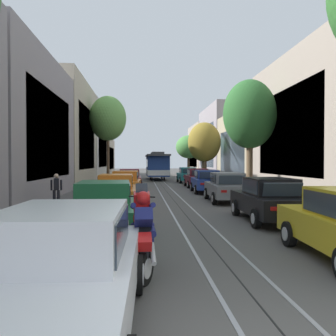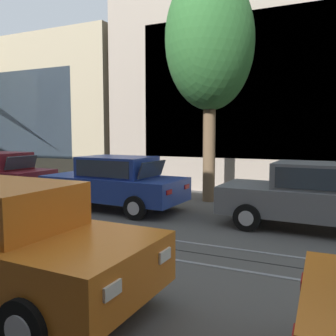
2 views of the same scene
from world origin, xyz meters
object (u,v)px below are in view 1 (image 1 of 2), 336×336
Objects in this scene: parked_car_white_near_left at (62,271)px; cable_car_trolley at (157,166)px; parked_car_orange_mid_left at (116,191)px; parked_car_black_second_right at (269,199)px; parked_car_orange_fourth_left at (126,183)px; street_tree_kerb_left_second at (108,119)px; parked_car_green_second_left at (104,208)px; parked_car_teal_sixth_right at (188,175)px; parked_car_maroon_fifth_right at (197,178)px; fire_hydrant at (41,231)px; parked_car_grey_mid_right at (227,187)px; street_tree_kerb_right_second at (250,115)px; street_tree_kerb_right_mid at (204,142)px; street_tree_kerb_right_fourth at (189,147)px; parked_car_maroon_fifth_left at (130,179)px; parked_car_blue_fourth_right at (207,181)px; pedestrian_on_left_pavement at (56,188)px; motorcycle_with_rider at (143,228)px.

cable_car_trolley is (2.77, 36.90, 0.86)m from parked_car_white_near_left.
parked_car_orange_mid_left is 1.00× the size of parked_car_black_second_right.
street_tree_kerb_left_second is at bearing 100.37° from parked_car_orange_fourth_left.
parked_car_green_second_left is 25.66m from parked_car_teal_sixth_right.
parked_car_maroon_fifth_right is at bearing -89.70° from parked_car_teal_sixth_right.
parked_car_black_second_right is 7.89m from fire_hydrant.
fire_hydrant is at bearing -109.60° from parked_car_maroon_fifth_right.
parked_car_grey_mid_right is 1.01× the size of parked_car_teal_sixth_right.
street_tree_kerb_right_second is at bearing -75.31° from cable_car_trolley.
street_tree_kerb_left_second is at bearing -177.81° from street_tree_kerb_right_mid.
street_tree_kerb_right_fourth reaches higher than parked_car_maroon_fifth_right.
parked_car_maroon_fifth_left is 14.03m from cable_car_trolley.
street_tree_kerb_right_fourth is at bearing 76.86° from parked_car_orange_mid_left.
parked_car_blue_fourth_right is (5.71, 7.83, 0.00)m from parked_car_orange_mid_left.
parked_car_green_second_left is at bearing -124.78° from parked_car_grey_mid_right.
street_tree_kerb_right_fourth is (2.30, 26.51, 3.52)m from parked_car_blue_fourth_right.
cable_car_trolley is at bearing 81.67° from parked_car_orange_fourth_left.
parked_car_grey_mid_right and parked_car_teal_sixth_right have the same top height.
parked_car_maroon_fifth_right is at bearing 88.08° from parked_car_blue_fourth_right.
parked_car_green_second_left is 1.00× the size of parked_car_blue_fourth_right.
street_tree_kerb_right_mid is 1.04× the size of street_tree_kerb_right_fourth.
cable_car_trolley is (2.98, 25.22, 0.86)m from parked_car_orange_mid_left.
parked_car_white_near_left is 0.99× the size of parked_car_green_second_left.
parked_car_maroon_fifth_left is at bearing -133.11° from street_tree_kerb_right_mid.
street_tree_kerb_right_second reaches higher than parked_car_white_near_left.
parked_car_blue_fourth_right reaches higher than fire_hydrant.
parked_car_teal_sixth_right is (0.14, 11.29, 0.00)m from parked_car_blue_fourth_right.
parked_car_white_near_left is 25.38m from parked_car_maroon_fifth_right.
parked_car_teal_sixth_right is at bearing 72.98° from parked_car_orange_mid_left.
parked_car_grey_mid_right is 5.25× the size of fire_hydrant.
pedestrian_on_left_pavement is at bearing -106.63° from parked_car_maroon_fifth_left.
parked_car_white_near_left is 23.17m from parked_car_maroon_fifth_left.
parked_car_maroon_fifth_left is 1.00× the size of parked_car_black_second_right.
street_tree_kerb_right_second is at bearing -80.52° from parked_car_teal_sixth_right.
motorcycle_with_rider reaches higher than parked_car_blue_fourth_right.
parked_car_maroon_fifth_right is 21.51m from fire_hydrant.
parked_car_maroon_fifth_right is (5.68, 24.74, 0.00)m from parked_car_white_near_left.
parked_car_green_second_left is at bearing -101.14° from street_tree_kerb_right_fourth.
parked_car_white_near_left is at bearing -103.45° from street_tree_kerb_right_mid.
parked_car_orange_fourth_left is 29.63m from street_tree_kerb_right_fourth.
parked_car_maroon_fifth_left is 2.75× the size of pedestrian_on_left_pavement.
parked_car_green_second_left is 0.71× the size of street_tree_kerb_right_mid.
parked_car_teal_sixth_right is (0.10, 16.85, 0.00)m from parked_car_grey_mid_right.
parked_car_black_second_right is 5.22× the size of fire_hydrant.
street_tree_kerb_right_mid is 7.85m from cable_car_trolley.
parked_car_orange_fourth_left is 9.07m from street_tree_kerb_right_second.
pedestrian_on_left_pavement is 8.32m from fire_hydrant.
street_tree_kerb_right_mid reaches higher than parked_car_blue_fourth_right.
street_tree_kerb_right_fourth is at bearing 86.69° from parked_car_black_second_right.
parked_car_blue_fourth_right is (5.62, 13.71, 0.00)m from parked_car_green_second_left.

